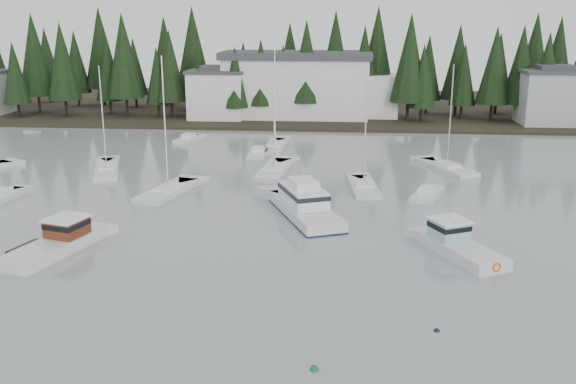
% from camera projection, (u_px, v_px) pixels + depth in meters
% --- Properties ---
extents(far_shore_land, '(240.00, 54.00, 1.00)m').
position_uv_depth(far_shore_land, '(328.00, 108.00, 123.74)').
color(far_shore_land, black).
rests_on(far_shore_land, ground).
extents(conifer_treeline, '(200.00, 22.00, 20.00)m').
position_uv_depth(conifer_treeline, '(326.00, 116.00, 113.18)').
color(conifer_treeline, black).
rests_on(conifer_treeline, ground).
extents(house_west, '(9.54, 7.42, 8.75)m').
position_uv_depth(house_west, '(217.00, 93.00, 106.75)').
color(house_west, silver).
rests_on(house_west, ground).
extents(house_east_a, '(10.60, 8.48, 9.25)m').
position_uv_depth(house_east_a, '(553.00, 96.00, 101.14)').
color(house_east_a, '#999EA0').
rests_on(house_east_a, ground).
extents(harbor_inn, '(29.50, 11.50, 10.90)m').
position_uv_depth(harbor_inn, '(309.00, 85.00, 108.39)').
color(harbor_inn, silver).
rests_on(harbor_inn, ground).
extents(lobster_boat_brown, '(5.97, 9.30, 4.37)m').
position_uv_depth(lobster_boat_brown, '(55.00, 245.00, 48.08)').
color(lobster_boat_brown, silver).
rests_on(lobster_boat_brown, ground).
extents(cabin_cruiser_center, '(7.63, 11.97, 4.93)m').
position_uv_depth(cabin_cruiser_center, '(305.00, 207.00, 56.66)').
color(cabin_cruiser_center, silver).
rests_on(cabin_cruiser_center, ground).
extents(lobster_boat_teal, '(6.08, 8.45, 4.47)m').
position_uv_depth(lobster_boat_teal, '(458.00, 247.00, 47.59)').
color(lobster_boat_teal, silver).
rests_on(lobster_boat_teal, ground).
extents(sailboat_0, '(3.39, 8.55, 11.30)m').
position_uv_depth(sailboat_0, '(364.00, 189.00, 65.43)').
color(sailboat_0, silver).
rests_on(sailboat_0, ground).
extents(sailboat_1, '(3.83, 10.67, 11.33)m').
position_uv_depth(sailboat_1, '(274.00, 171.00, 72.72)').
color(sailboat_1, silver).
rests_on(sailboat_1, ground).
extents(sailboat_2, '(6.25, 9.46, 12.50)m').
position_uv_depth(sailboat_2, '(447.00, 169.00, 73.84)').
color(sailboat_2, silver).
rests_on(sailboat_2, ground).
extents(sailboat_4, '(5.72, 10.47, 12.42)m').
position_uv_depth(sailboat_4, '(107.00, 171.00, 73.05)').
color(sailboat_4, silver).
rests_on(sailboat_4, ground).
extents(sailboat_7, '(2.95, 10.13, 14.31)m').
position_uv_depth(sailboat_7, '(275.00, 148.00, 85.77)').
color(sailboat_7, silver).
rests_on(sailboat_7, ground).
extents(sailboat_10, '(4.97, 9.49, 14.03)m').
position_uv_depth(sailboat_10, '(168.00, 192.00, 64.02)').
color(sailboat_10, silver).
rests_on(sailboat_10, ground).
extents(runabout_0, '(2.87, 6.51, 1.42)m').
position_uv_depth(runabout_0, '(1.00, 198.00, 61.71)').
color(runabout_0, silver).
rests_on(runabout_0, ground).
extents(runabout_1, '(3.86, 5.81, 1.42)m').
position_uv_depth(runabout_1, '(426.00, 196.00, 62.45)').
color(runabout_1, silver).
rests_on(runabout_1, ground).
extents(runabout_3, '(3.55, 5.85, 1.42)m').
position_uv_depth(runabout_3, '(189.00, 140.00, 90.90)').
color(runabout_3, silver).
rests_on(runabout_3, ground).
extents(runabout_4, '(2.21, 6.42, 1.42)m').
position_uv_depth(runabout_4, '(258.00, 154.00, 81.59)').
color(runabout_4, silver).
rests_on(runabout_4, ground).
extents(mooring_buoy_green, '(0.47, 0.47, 0.47)m').
position_uv_depth(mooring_buoy_green, '(314.00, 370.00, 32.03)').
color(mooring_buoy_green, '#145933').
rests_on(mooring_buoy_green, ground).
extents(mooring_buoy_dark, '(0.35, 0.35, 0.35)m').
position_uv_depth(mooring_buoy_dark, '(437.00, 331.00, 35.95)').
color(mooring_buoy_dark, black).
rests_on(mooring_buoy_dark, ground).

